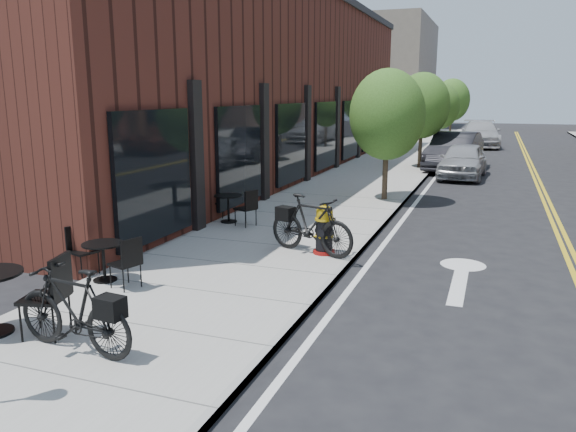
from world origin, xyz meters
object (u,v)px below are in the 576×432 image
at_px(bicycle_left, 73,310).
at_px(bicycle_right, 311,225).
at_px(fire_hydrant, 324,230).
at_px(bistro_set_a, 103,256).
at_px(parked_car_a, 463,160).
at_px(parked_car_c, 480,134).
at_px(bistro_set_c, 228,204).
at_px(parked_car_b, 454,151).

height_order(bicycle_left, bicycle_right, bicycle_right).
xyz_separation_m(fire_hydrant, bistro_set_a, (-2.99, -2.86, -0.05)).
relative_size(parked_car_a, parked_car_c, 0.72).
bearing_deg(bistro_set_c, fire_hydrant, -10.39).
distance_m(fire_hydrant, parked_car_b, 14.66).
xyz_separation_m(bistro_set_c, parked_car_a, (4.88, 10.60, 0.12)).
bearing_deg(bicycle_left, bistro_set_a, -143.13).
height_order(bistro_set_c, parked_car_b, parked_car_b).
xyz_separation_m(bistro_set_c, parked_car_c, (5.08, 24.69, 0.24)).
bearing_deg(bicycle_left, bistro_set_c, -162.85).
xyz_separation_m(bistro_set_a, parked_car_b, (4.40, 17.45, 0.26)).
bearing_deg(parked_car_c, bicycle_right, -98.77).
xyz_separation_m(fire_hydrant, bicycle_right, (-0.24, -0.09, 0.11)).
bearing_deg(parked_car_b, parked_car_a, -71.07).
bearing_deg(bistro_set_c, bistro_set_a, -68.66).
bearing_deg(parked_car_a, bicycle_left, -98.01).
height_order(fire_hydrant, parked_car_c, parked_car_c).
xyz_separation_m(fire_hydrant, bistro_set_c, (-2.99, 1.85, -0.03)).
bearing_deg(fire_hydrant, bistro_set_c, 161.55).
xyz_separation_m(parked_car_a, parked_car_c, (0.20, 14.09, 0.12)).
relative_size(fire_hydrant, parked_car_b, 0.20).
bearing_deg(bistro_set_c, bicycle_left, -57.46).
xyz_separation_m(bicycle_right, parked_car_a, (2.13, 12.55, -0.02)).
bearing_deg(parked_car_b, bistro_set_a, -97.87).
height_order(bistro_set_a, parked_car_b, parked_car_b).
height_order(fire_hydrant, bicycle_left, bicycle_left).
bearing_deg(parked_car_c, fire_hydrant, -98.28).
distance_m(bistro_set_c, parked_car_b, 13.48).
height_order(bicycle_left, bistro_set_a, bicycle_left).
bearing_deg(parked_car_a, bicycle_right, -96.45).
bearing_deg(bicycle_right, bicycle_left, -177.44).
bearing_deg(parked_car_b, bistro_set_c, -102.77).
height_order(bicycle_left, bistro_set_c, bicycle_left).
bearing_deg(bistro_set_a, parked_car_c, 97.59).
distance_m(bicycle_left, bistro_set_a, 2.71).
bearing_deg(fire_hydrant, parked_car_b, 97.78).
distance_m(fire_hydrant, bistro_set_c, 3.52).
bearing_deg(bistro_set_c, parked_car_b, 92.28).
bearing_deg(parked_car_b, fire_hydrant, -89.22).
bearing_deg(parked_car_c, bistro_set_a, -103.58).
bearing_deg(bistro_set_c, parked_car_a, 86.63).
distance_m(fire_hydrant, bicycle_left, 5.43).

